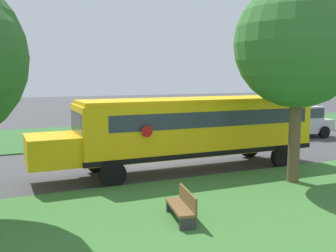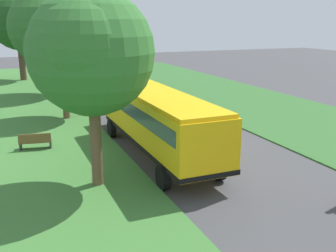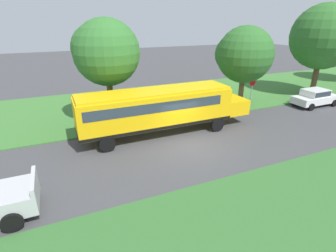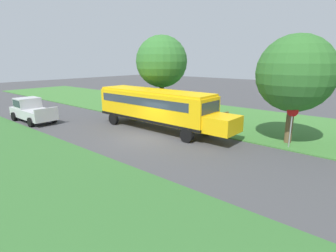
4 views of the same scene
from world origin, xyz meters
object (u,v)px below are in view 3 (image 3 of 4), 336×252
at_px(oak_tree_beside_bus, 104,51).
at_px(oak_tree_far_end, 321,38).
at_px(oak_tree_roadside_mid, 242,55).
at_px(car_white_nearest, 315,97).
at_px(park_bench, 169,101).
at_px(stop_sign, 252,89).
at_px(school_bus, 160,107).

xyz_separation_m(oak_tree_beside_bus, oak_tree_far_end, (0.56, 21.29, 0.43)).
relative_size(oak_tree_beside_bus, oak_tree_roadside_mid, 1.09).
distance_m(oak_tree_beside_bus, oak_tree_far_end, 21.30).
bearing_deg(oak_tree_beside_bus, car_white_nearest, 79.37).
bearing_deg(park_bench, car_white_nearest, 67.06).
xyz_separation_m(oak_tree_roadside_mid, oak_tree_far_end, (0.07, 9.43, 1.18)).
height_order(oak_tree_beside_bus, stop_sign, oak_tree_beside_bus).
relative_size(school_bus, car_white_nearest, 2.82).
height_order(school_bus, oak_tree_far_end, oak_tree_far_end).
height_order(school_bus, oak_tree_beside_bus, oak_tree_beside_bus).
relative_size(oak_tree_beside_bus, park_bench, 4.63).
xyz_separation_m(car_white_nearest, oak_tree_roadside_mid, (-2.95, -6.48, 3.76)).
xyz_separation_m(stop_sign, park_bench, (-3.49, -6.53, -1.26)).
height_order(car_white_nearest, stop_sign, stop_sign).
bearing_deg(oak_tree_far_end, oak_tree_beside_bus, -91.50).
distance_m(car_white_nearest, oak_tree_roadside_mid, 8.05).
distance_m(school_bus, oak_tree_beside_bus, 5.74).
relative_size(school_bus, oak_tree_beside_bus, 1.61).
distance_m(car_white_nearest, oak_tree_far_end, 6.43).
xyz_separation_m(car_white_nearest, stop_sign, (-1.80, -5.96, 0.86)).
bearing_deg(oak_tree_beside_bus, school_bus, 37.49).
distance_m(school_bus, oak_tree_roadside_mid, 9.98).
bearing_deg(car_white_nearest, oak_tree_roadside_mid, -114.50).
bearing_deg(oak_tree_beside_bus, oak_tree_far_end, 88.50).
relative_size(car_white_nearest, oak_tree_beside_bus, 0.57).
bearing_deg(school_bus, stop_sign, 101.77).
bearing_deg(park_bench, stop_sign, 61.90).
distance_m(oak_tree_beside_bus, oak_tree_roadside_mid, 11.89).
bearing_deg(park_bench, oak_tree_roadside_mid, 68.78).
height_order(stop_sign, park_bench, stop_sign).
bearing_deg(park_bench, oak_tree_beside_bus, -72.49).
distance_m(oak_tree_roadside_mid, park_bench, 7.67).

